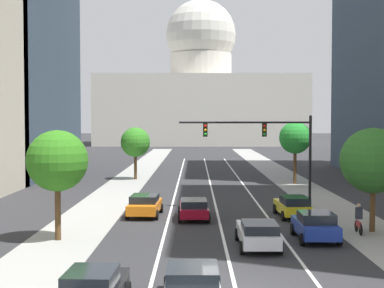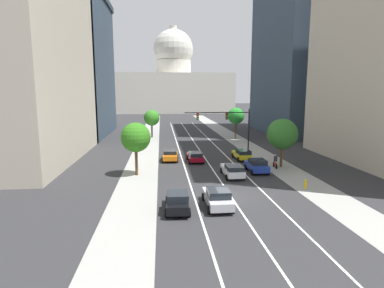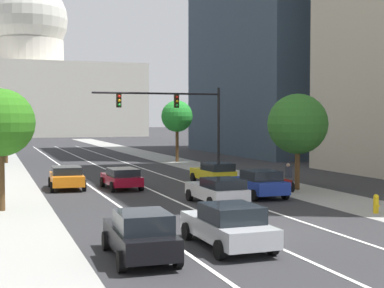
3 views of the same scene
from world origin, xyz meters
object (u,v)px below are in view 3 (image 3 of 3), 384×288
Objects in this scene: capitol_building at (31,84)px; fire_hydrant at (376,204)px; car_white at (217,190)px; traffic_signal_mast at (180,112)px; cyclist at (288,178)px; car_crimson at (122,178)px; car_silver at (228,225)px; street_tree_near_left at (0,123)px; street_tree_mid_right at (177,117)px; car_orange at (67,177)px; car_blue at (259,183)px; car_black at (140,234)px; street_tree_mid_left at (6,123)px; car_yellow at (214,172)px; street_tree_far_right at (298,124)px.

fire_hydrant is at bearing -86.42° from capitol_building.
traffic_signal_mast is at bearing -9.55° from car_white.
fire_hydrant is 8.38m from cyclist.
car_crimson is 16.93m from car_silver.
street_tree_near_left is 31.11m from street_tree_mid_right.
car_orange is 0.92× the size of car_silver.
car_blue is 0.93× the size of car_black.
capitol_building reaches higher than street_tree_mid_left.
car_crimson is 17.81m from car_black.
street_tree_near_left is at bearing 154.37° from car_orange.
car_crimson is 0.71× the size of street_tree_near_left.
capitol_building is at bearing 6.72° from cyclist.
traffic_signal_mast is 18.41m from fire_hydrant.
car_yellow is at bearing -100.63° from street_tree_mid_right.
capitol_building is 12.61× the size of car_yellow.
street_tree_mid_right is at bearing 88.59° from fire_hydrant.
capitol_building is 57.56× the size of fire_hydrant.
street_tree_mid_left is at bearing 26.44° from car_yellow.
street_tree_far_right reaches higher than car_crimson.
capitol_building is 8.87× the size of street_tree_near_left.
car_white is 1.11× the size of car_yellow.
capitol_building reaches higher than car_blue.
street_tree_mid_left is (-9.60, 31.90, 3.25)m from car_white.
capitol_building is 116.36m from car_blue.
car_yellow is at bearing -26.06° from car_black.
car_orange is 14.85m from street_tree_far_right.
car_orange is at bearing 131.83° from fire_hydrant.
street_tree_far_right reaches higher than street_tree_near_left.
car_black is 19.49m from street_tree_far_right.
street_tree_far_right reaches higher than fire_hydrant.
car_orange is (-4.90, -108.28, -12.10)m from capitol_building.
car_silver is 22.52m from traffic_signal_mast.
street_tree_near_left is at bearing 158.03° from fire_hydrant.
car_silver reaches higher than car_yellow.
car_yellow is 0.43× the size of traffic_signal_mast.
street_tree_far_right is at bearing -60.06° from car_white.
capitol_building is at bearing -2.52° from car_crimson.
cyclist is at bearing -59.12° from car_blue.
car_yellow is 0.74× the size of street_tree_mid_left.
street_tree_near_left reaches higher than fire_hydrant.
fire_hydrant is at bearing -157.57° from car_blue.
cyclist is (0.05, 8.37, 0.39)m from fire_hydrant.
street_tree_near_left reaches higher than street_tree_mid_left.
car_black is at bearing 138.74° from cyclist.
car_yellow is (0.01, 6.87, -0.02)m from car_blue.
street_tree_mid_right is at bearing -13.92° from car_white.
street_tree_mid_right reaches higher than car_silver.
car_yellow is at bearing 101.49° from fire_hydrant.
traffic_signal_mast reaches higher than car_black.
car_black is 0.77× the size of street_tree_mid_left.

